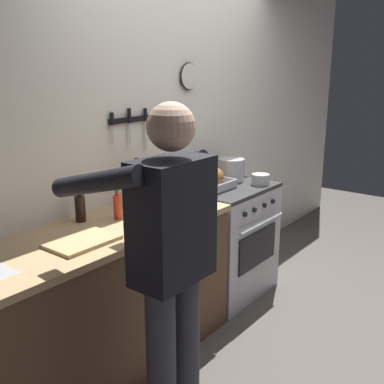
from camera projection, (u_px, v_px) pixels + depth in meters
ground_plane at (326, 344)px, 3.06m from camera, size 8.00×8.00×0.00m
wall_back at (171, 134)px, 3.53m from camera, size 6.00×0.13×2.60m
counter_block at (84, 309)px, 2.61m from camera, size 2.03×0.65×0.90m
stove at (224, 239)px, 3.70m from camera, size 0.76×0.67×0.90m
person_cook at (169, 259)px, 2.07m from camera, size 0.51×0.63×1.66m
roasting_pan at (211, 179)px, 3.46m from camera, size 0.35×0.26×0.17m
stock_pot at (231, 170)px, 3.74m from camera, size 0.21×0.21×0.18m
saucepan at (260, 179)px, 3.61m from camera, size 0.14×0.14×0.09m
cutting_board at (82, 241)px, 2.40m from camera, size 0.36×0.24×0.02m
bottle_soy_sauce at (80, 208)px, 2.73m from camera, size 0.06×0.06×0.21m
bottle_hot_sauce at (117, 206)px, 2.77m from camera, size 0.05×0.05×0.20m
bottle_olive_oil at (159, 186)px, 3.10m from camera, size 0.07×0.07×0.28m
bottle_wine_red at (138, 187)px, 2.99m from camera, size 0.07×0.07×0.33m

